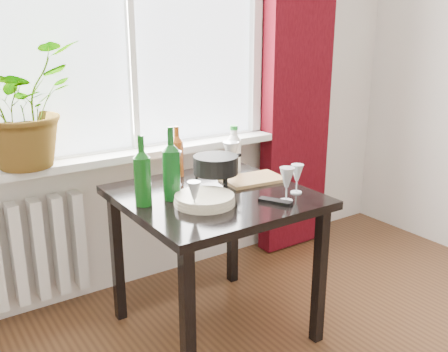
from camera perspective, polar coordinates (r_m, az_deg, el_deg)
window at (r=2.79m, az=-10.99°, el=18.53°), size 1.72×0.08×1.62m
windowsill at (r=2.81m, az=-9.54°, el=2.64°), size 1.72×0.20×0.04m
curtain at (r=3.33m, az=8.51°, el=13.12°), size 0.50×0.12×2.56m
radiator at (r=2.79m, az=-23.63°, el=-8.49°), size 0.80×0.10×0.55m
table at (r=2.41m, az=-1.13°, el=-4.03°), size 0.85×0.85×0.74m
potted_plant at (r=2.57m, az=-22.14°, el=7.47°), size 0.71×0.69×0.59m
wine_bottle_left at (r=2.20m, az=-9.34°, el=0.64°), size 0.08×0.08×0.32m
wine_bottle_right at (r=2.26m, az=-6.06°, el=1.48°), size 0.09×0.09×0.34m
bottle_amber at (r=2.62m, az=-5.40°, el=2.88°), size 0.08×0.08×0.27m
cleaning_bottle at (r=2.65m, az=1.13°, el=2.99°), size 0.09×0.09×0.26m
wineglass_front_right at (r=2.26m, az=7.17°, el=-0.94°), size 0.08×0.08×0.16m
wineglass_far_right at (r=2.38m, az=8.32°, el=-0.28°), size 0.06×0.06×0.14m
wineglass_back_center at (r=2.58m, az=0.79°, el=1.89°), size 0.09×0.09×0.20m
wineglass_back_left at (r=2.47m, az=-5.71°, el=0.91°), size 0.08×0.08×0.18m
wineglass_front_left at (r=2.12m, az=-3.40°, el=-2.39°), size 0.07×0.07×0.14m
plate_stack at (r=2.22m, az=-2.24°, el=-2.70°), size 0.28×0.28×0.04m
fondue_pot at (r=2.40m, az=-0.95°, el=0.38°), size 0.28×0.25×0.17m
tv_remote at (r=2.25m, az=5.90°, el=-2.92°), size 0.11×0.16×0.02m
cutting_board at (r=2.56m, az=3.32°, el=-0.37°), size 0.32×0.23×0.02m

